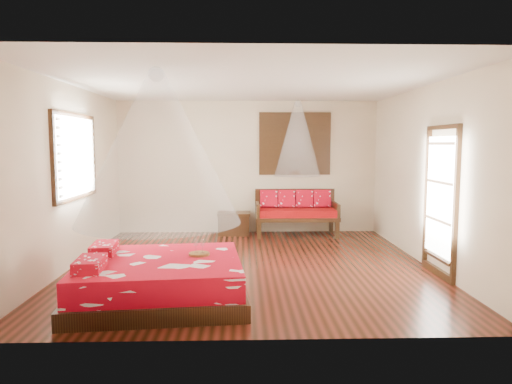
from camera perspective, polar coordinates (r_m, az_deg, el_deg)
room at (r=7.01m, az=-0.76°, el=1.99°), size 5.54×5.54×2.84m
bed at (r=5.77m, az=-11.98°, el=-10.63°), size 2.17×2.00×0.63m
daybed at (r=9.54m, az=5.04°, el=-2.29°), size 1.69×0.75×0.94m
storage_chest at (r=9.59m, az=-2.76°, el=-3.92°), size 0.70×0.52×0.47m
shutter_panel at (r=9.78m, az=4.88°, el=6.03°), size 1.52×0.06×1.32m
window_left at (r=7.65m, az=-21.59°, el=4.15°), size 0.10×1.74×1.34m
glazed_door at (r=7.04m, az=22.02°, el=-1.14°), size 0.08×1.02×2.16m
wine_tray at (r=5.82m, az=-7.11°, el=-7.30°), size 0.26×0.26×0.21m
mosquito_net_main at (r=5.53m, az=-12.17°, el=5.44°), size 1.96×1.96×1.80m
mosquito_net_daybed at (r=9.31m, az=5.21°, el=6.65°), size 0.93×0.93×1.50m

